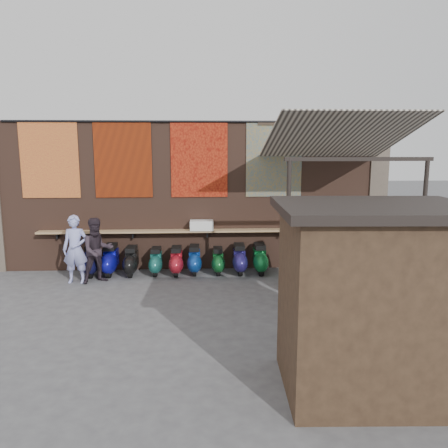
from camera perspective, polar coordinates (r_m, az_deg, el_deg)
The scene contains 33 objects.
ground at distance 9.79m, azimuth -4.95°, elevation -9.81°, with size 70.00×70.00×0.00m, color #474749.
brick_wall at distance 11.99m, azimuth -4.64°, elevation 3.65°, with size 10.00×0.40×4.00m, color brown.
pier_right at distance 12.93m, azimuth 19.12°, elevation 3.58°, with size 0.50×0.50×4.00m, color #4C4238.
eating_counter at distance 11.76m, azimuth -4.63°, elevation -0.91°, with size 8.00×0.32×0.05m, color #9E7A51.
shelf_box at distance 11.70m, azimuth -2.93°, elevation -0.17°, with size 0.62×0.32×0.26m, color white.
tapestry_redgold at distance 12.36m, azimuth -21.83°, elevation 7.81°, with size 1.50×0.02×2.00m, color maroon.
tapestry_sun at distance 11.88m, azimuth -13.05°, elevation 8.21°, with size 1.50×0.02×2.00m, color #BF350B.
tapestry_orange at distance 11.70m, azimuth -3.26°, elevation 8.42°, with size 1.50×0.02×2.00m, color #AE3215.
tapestry_multi at distance 11.86m, azimuth 6.56°, elevation 8.39°, with size 1.50×0.02×2.00m, color #21547C.
hang_rail at distance 11.72m, azimuth -4.81°, elevation 13.20°, with size 0.06×0.06×9.50m, color black.
scooter_stool_0 at distance 11.95m, azimuth -16.83°, elevation -4.55°, with size 0.39×0.86×0.81m, color #131448, non-canonical shape.
scooter_stool_1 at distance 11.86m, azimuth -14.61°, elevation -4.57°, with size 0.38×0.84×0.80m, color #0C0C86, non-canonical shape.
scooter_stool_2 at distance 11.72m, azimuth -12.01°, elevation -4.77°, with size 0.35×0.79×0.75m, color black, non-canonical shape.
scooter_stool_3 at distance 11.68m, azimuth -8.87°, elevation -4.85°, with size 0.33×0.74×0.70m, color #165951, non-canonical shape.
scooter_stool_4 at distance 11.58m, azimuth -6.23°, elevation -4.84°, with size 0.35×0.77×0.73m, color maroon, non-canonical shape.
scooter_stool_5 at distance 11.63m, azimuth -3.87°, elevation -4.71°, with size 0.35×0.78×0.74m, color navy, non-canonical shape.
scooter_stool_6 at distance 11.61m, azimuth -0.79°, elevation -4.85°, with size 0.32×0.72×0.69m, color #0F4E20, non-canonical shape.
scooter_stool_7 at distance 11.63m, azimuth 2.02°, elevation -4.61°, with size 0.37×0.81×0.77m, color navy, non-canonical shape.
scooter_stool_8 at distance 11.68m, azimuth 4.71°, elevation -4.56°, with size 0.37×0.82×0.78m, color #0D5D29, non-canonical shape.
diner_left at distance 11.34m, azimuth -18.84°, elevation -3.14°, with size 0.62×0.40×1.69m, color #9BA1E2.
diner_right at distance 11.21m, azimuth -16.21°, elevation -3.33°, with size 0.79×0.61×1.62m, color #2B222A.
shopper_navy at distance 9.33m, azimuth 13.57°, elevation -5.00°, with size 1.10×0.46×1.88m, color black.
shopper_grey at distance 9.91m, azimuth 16.58°, elevation -5.27°, with size 1.00×0.58×1.55m, color #58585D.
shopper_tan at distance 10.83m, azimuth 9.39°, elevation -3.64°, with size 0.77×0.50×1.58m, color #987F60.
market_stall at distance 6.27m, azimuth 18.67°, elevation -9.84°, with size 2.27×1.70×2.46m, color black.
stall_roof at distance 5.97m, azimuth 19.35°, elevation 1.92°, with size 2.55×1.96×0.12m, color black.
stall_sign at distance 6.92m, azimuth 16.55°, elevation -3.11°, with size 1.20×0.04×0.50m, color gold.
stall_shelf at distance 7.17m, azimuth 16.20°, elevation -10.03°, with size 1.89×0.10×0.06m, color #473321.
awning_canvas at distance 10.60m, azimuth 14.57°, elevation 10.95°, with size 3.20×3.40×0.03m, color beige.
awning_ledger at distance 12.14m, azimuth 12.38°, elevation 12.75°, with size 3.30×0.08×0.12m, color #33261C.
awning_header at distance 9.17m, azimuth 17.25°, elevation 8.11°, with size 3.00×0.08×0.08m, color black.
awning_post_left at distance 8.96m, azimuth 8.31°, elevation -1.44°, with size 0.09×0.09×3.10m, color black.
awning_post_right at distance 9.89m, azimuth 24.44°, elevation -1.17°, with size 0.09×0.09×3.10m, color black.
Camera 1 is at (0.37, -9.22, 3.29)m, focal length 35.00 mm.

